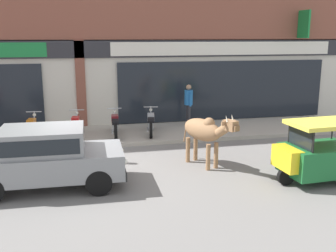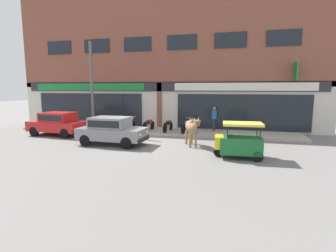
{
  "view_description": "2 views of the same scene",
  "coord_description": "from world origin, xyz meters",
  "px_view_note": "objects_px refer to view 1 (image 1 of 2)",
  "views": [
    {
      "loc": [
        -0.0,
        -10.16,
        3.55
      ],
      "look_at": [
        2.49,
        1.0,
        0.91
      ],
      "focal_mm": 42.0,
      "sensor_mm": 36.0,
      "label": 1
    },
    {
      "loc": [
        5.42,
        -13.28,
        2.97
      ],
      "look_at": [
        1.69,
        1.0,
        0.82
      ],
      "focal_mm": 28.0,
      "sensor_mm": 36.0,
      "label": 2
    }
  ],
  "objects_px": {
    "car_0": "(46,155)",
    "motorcycle_2": "(115,125)",
    "cow": "(204,131)",
    "pedestrian": "(189,100)",
    "auto_rickshaw": "(317,156)",
    "motorcycle_1": "(75,127)",
    "motorcycle_0": "(31,129)",
    "motorcycle_3": "(151,123)"
  },
  "relations": [
    {
      "from": "car_0",
      "to": "motorcycle_1",
      "type": "relative_size",
      "value": 2.01
    },
    {
      "from": "motorcycle_2",
      "to": "pedestrian",
      "type": "bearing_deg",
      "value": 18.75
    },
    {
      "from": "motorcycle_0",
      "to": "motorcycle_1",
      "type": "height_order",
      "value": "same"
    },
    {
      "from": "cow",
      "to": "motorcycle_1",
      "type": "bearing_deg",
      "value": 135.55
    },
    {
      "from": "motorcycle_0",
      "to": "motorcycle_1",
      "type": "relative_size",
      "value": 1.0
    },
    {
      "from": "motorcycle_3",
      "to": "motorcycle_0",
      "type": "bearing_deg",
      "value": -179.17
    },
    {
      "from": "auto_rickshaw",
      "to": "motorcycle_1",
      "type": "bearing_deg",
      "value": 138.37
    },
    {
      "from": "auto_rickshaw",
      "to": "motorcycle_1",
      "type": "relative_size",
      "value": 1.12
    },
    {
      "from": "motorcycle_1",
      "to": "cow",
      "type": "bearing_deg",
      "value": -44.45
    },
    {
      "from": "pedestrian",
      "to": "motorcycle_2",
      "type": "bearing_deg",
      "value": -161.25
    },
    {
      "from": "auto_rickshaw",
      "to": "car_0",
      "type": "bearing_deg",
      "value": 170.89
    },
    {
      "from": "motorcycle_2",
      "to": "pedestrian",
      "type": "distance_m",
      "value": 3.14
    },
    {
      "from": "car_0",
      "to": "motorcycle_2",
      "type": "height_order",
      "value": "car_0"
    },
    {
      "from": "car_0",
      "to": "auto_rickshaw",
      "type": "relative_size",
      "value": 1.8
    },
    {
      "from": "car_0",
      "to": "motorcycle_1",
      "type": "height_order",
      "value": "car_0"
    },
    {
      "from": "car_0",
      "to": "auto_rickshaw",
      "type": "xyz_separation_m",
      "value": [
        6.46,
        -1.04,
        -0.15
      ]
    },
    {
      "from": "motorcycle_3",
      "to": "cow",
      "type": "bearing_deg",
      "value": -75.76
    },
    {
      "from": "pedestrian",
      "to": "motorcycle_3",
      "type": "bearing_deg",
      "value": -149.32
    },
    {
      "from": "motorcycle_1",
      "to": "pedestrian",
      "type": "distance_m",
      "value": 4.43
    },
    {
      "from": "cow",
      "to": "pedestrian",
      "type": "height_order",
      "value": "pedestrian"
    },
    {
      "from": "car_0",
      "to": "motorcycle_1",
      "type": "distance_m",
      "value": 4.2
    },
    {
      "from": "motorcycle_1",
      "to": "motorcycle_2",
      "type": "bearing_deg",
      "value": 0.64
    },
    {
      "from": "motorcycle_1",
      "to": "motorcycle_3",
      "type": "bearing_deg",
      "value": 0.58
    },
    {
      "from": "motorcycle_3",
      "to": "pedestrian",
      "type": "relative_size",
      "value": 1.12
    },
    {
      "from": "motorcycle_3",
      "to": "motorcycle_1",
      "type": "bearing_deg",
      "value": -179.42
    },
    {
      "from": "motorcycle_1",
      "to": "motorcycle_2",
      "type": "distance_m",
      "value": 1.35
    },
    {
      "from": "motorcycle_0",
      "to": "motorcycle_3",
      "type": "height_order",
      "value": "same"
    },
    {
      "from": "cow",
      "to": "car_0",
      "type": "height_order",
      "value": "cow"
    },
    {
      "from": "auto_rickshaw",
      "to": "pedestrian",
      "type": "bearing_deg",
      "value": 104.14
    },
    {
      "from": "motorcycle_2",
      "to": "motorcycle_3",
      "type": "xyz_separation_m",
      "value": [
        1.27,
        0.01,
        0.0
      ]
    },
    {
      "from": "motorcycle_0",
      "to": "motorcycle_2",
      "type": "distance_m",
      "value": 2.79
    },
    {
      "from": "car_0",
      "to": "motorcycle_0",
      "type": "bearing_deg",
      "value": 101.13
    },
    {
      "from": "cow",
      "to": "motorcycle_1",
      "type": "height_order",
      "value": "cow"
    },
    {
      "from": "pedestrian",
      "to": "car_0",
      "type": "bearing_deg",
      "value": -133.57
    },
    {
      "from": "car_0",
      "to": "motorcycle_0",
      "type": "xyz_separation_m",
      "value": [
        -0.81,
        4.11,
        -0.3
      ]
    },
    {
      "from": "motorcycle_1",
      "to": "motorcycle_0",
      "type": "bearing_deg",
      "value": -178.73
    },
    {
      "from": "cow",
      "to": "auto_rickshaw",
      "type": "distance_m",
      "value": 2.94
    },
    {
      "from": "motorcycle_2",
      "to": "auto_rickshaw",
      "type": "bearing_deg",
      "value": -49.23
    },
    {
      "from": "cow",
      "to": "motorcycle_0",
      "type": "distance_m",
      "value": 6.01
    },
    {
      "from": "car_0",
      "to": "motorcycle_3",
      "type": "xyz_separation_m",
      "value": [
        3.25,
        4.17,
        -0.3
      ]
    },
    {
      "from": "car_0",
      "to": "pedestrian",
      "type": "bearing_deg",
      "value": 46.43
    },
    {
      "from": "car_0",
      "to": "motorcycle_2",
      "type": "relative_size",
      "value": 2.01
    }
  ]
}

